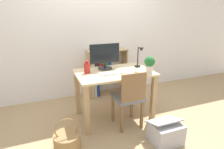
# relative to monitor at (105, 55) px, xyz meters

# --- Properties ---
(ground_plane) EXTENTS (10.00, 10.00, 0.00)m
(ground_plane) POSITION_rel_monitor_xyz_m (0.08, -0.20, -0.99)
(ground_plane) COLOR tan
(wall_back) EXTENTS (8.00, 0.05, 2.60)m
(wall_back) POSITION_rel_monitor_xyz_m (0.08, 0.84, 0.31)
(wall_back) COLOR white
(wall_back) RESTS_ON ground_plane
(desk) EXTENTS (1.17, 0.73, 0.77)m
(desk) POSITION_rel_monitor_xyz_m (0.08, -0.20, -0.37)
(desk) COLOR #D8BC8C
(desk) RESTS_ON ground_plane
(monitor) EXTENTS (0.48, 0.23, 0.40)m
(monitor) POSITION_rel_monitor_xyz_m (0.00, 0.00, 0.00)
(monitor) COLOR #232326
(monitor) RESTS_ON desk
(keyboard) EXTENTS (0.40, 0.13, 0.02)m
(keyboard) POSITION_rel_monitor_xyz_m (0.02, -0.27, -0.21)
(keyboard) COLOR silver
(keyboard) RESTS_ON desk
(vase) EXTENTS (0.09, 0.09, 0.20)m
(vase) POSITION_rel_monitor_xyz_m (-0.32, -0.11, -0.13)
(vase) COLOR #B2231E
(vase) RESTS_ON desk
(desk_lamp) EXTENTS (0.10, 0.19, 0.34)m
(desk_lamp) POSITION_rel_monitor_xyz_m (0.54, -0.15, -0.01)
(desk_lamp) COLOR black
(desk_lamp) RESTS_ON desk
(potted_plant) EXTENTS (0.16, 0.16, 0.25)m
(potted_plant) POSITION_rel_monitor_xyz_m (0.54, -0.45, -0.07)
(potted_plant) COLOR silver
(potted_plant) RESTS_ON desk
(chair) EXTENTS (0.40, 0.40, 0.88)m
(chair) POSITION_rel_monitor_xyz_m (0.17, -0.55, -0.50)
(chair) COLOR slate
(chair) RESTS_ON ground_plane
(bookshelf) EXTENTS (0.78, 0.28, 0.94)m
(bookshelf) POSITION_rel_monitor_xyz_m (0.15, 0.67, -0.50)
(bookshelf) COLOR tan
(bookshelf) RESTS_ON ground_plane
(basket) EXTENTS (0.33, 0.33, 0.43)m
(basket) POSITION_rel_monitor_xyz_m (-0.76, -0.71, -0.88)
(basket) COLOR #997547
(basket) RESTS_ON ground_plane
(storage_box) EXTENTS (0.39, 0.38, 0.35)m
(storage_box) POSITION_rel_monitor_xyz_m (0.46, -1.05, -0.84)
(storage_box) COLOR #B2B2B7
(storage_box) RESTS_ON ground_plane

